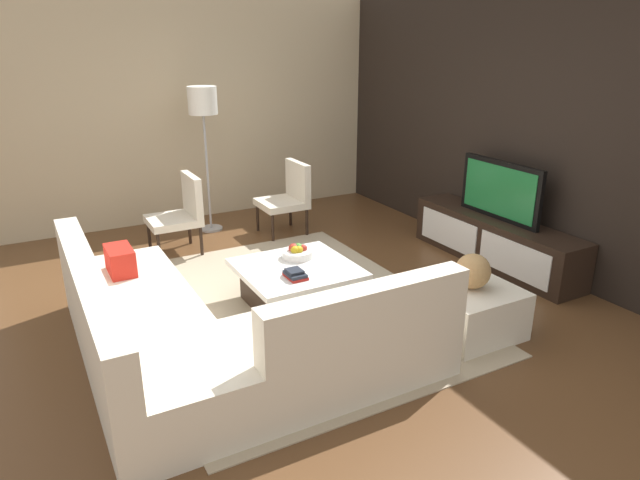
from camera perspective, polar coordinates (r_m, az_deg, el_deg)
name	(u,v)px	position (r m, az deg, el deg)	size (l,w,h in m)	color
ground_plane	(292,312)	(5.02, -2.85, -7.28)	(14.00, 14.00, 0.00)	brown
feature_wall_back	(528,130)	(6.20, 20.34, 10.43)	(6.40, 0.12, 2.80)	black
side_wall_left	(195,110)	(7.59, -12.57, 12.71)	(0.12, 5.20, 2.80)	#C6B28E
area_rug	(287,307)	(5.10, -3.35, -6.77)	(3.30, 2.55, 0.01)	tan
media_console	(495,241)	(6.25, 17.24, -0.08)	(2.06, 0.46, 0.50)	black
television	(500,190)	(6.10, 17.77, 4.81)	(1.05, 0.06, 0.61)	black
sectional_couch	(212,333)	(4.17, -10.85, -9.25)	(2.53, 2.35, 0.82)	beige
coffee_table	(297,285)	(5.05, -2.37, -4.55)	(0.96, 0.99, 0.38)	black
accent_chair_near	(181,210)	(6.41, -13.84, 2.95)	(0.53, 0.54, 0.87)	black
floor_lamp	(203,109)	(6.91, -11.76, 12.86)	(0.34, 0.34, 1.75)	#A5A5AA
ottoman	(469,310)	(4.77, 14.83, -6.85)	(0.70, 0.70, 0.40)	beige
fruit_bowl	(297,252)	(5.15, -2.31, -1.26)	(0.28, 0.28, 0.13)	silver
accent_chair_far	(289,194)	(6.88, -3.19, 4.68)	(0.54, 0.53, 0.87)	black
decorative_ball	(473,271)	(4.63, 15.20, -3.07)	(0.28, 0.28, 0.28)	#AD8451
book_stack	(295,274)	(4.74, -2.54, -3.48)	(0.22, 0.15, 0.07)	maroon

